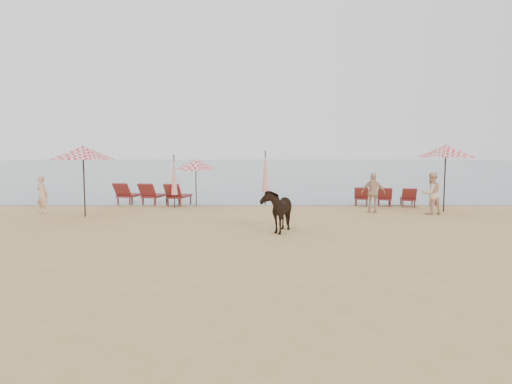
# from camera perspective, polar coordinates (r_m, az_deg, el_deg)

# --- Properties ---
(ground) EXTENTS (120.00, 120.00, 0.00)m
(ground) POSITION_cam_1_polar(r_m,az_deg,el_deg) (9.99, 0.05, -8.93)
(ground) COLOR tan
(ground) RESTS_ON ground
(sea) EXTENTS (160.00, 140.00, 0.06)m
(sea) POSITION_cam_1_polar(r_m,az_deg,el_deg) (89.72, -0.08, 3.66)
(sea) COLOR #51606B
(sea) RESTS_ON ground
(lounger_cluster_left) EXTENTS (3.53, 2.47, 0.71)m
(lounger_cluster_left) POSITION_cam_1_polar(r_m,az_deg,el_deg) (20.84, -13.62, -0.29)
(lounger_cluster_left) COLOR maroon
(lounger_cluster_left) RESTS_ON ground
(lounger_cluster_right) EXTENTS (3.01, 2.23, 0.59)m
(lounger_cluster_right) POSITION_cam_1_polar(r_m,az_deg,el_deg) (20.68, 16.75, -0.64)
(lounger_cluster_right) COLOR maroon
(lounger_cluster_right) RESTS_ON ground
(umbrella_open_left_a) EXTENTS (2.39, 2.39, 2.72)m
(umbrella_open_left_a) POSITION_cam_1_polar(r_m,az_deg,el_deg) (17.56, -22.07, 4.86)
(umbrella_open_left_a) COLOR black
(umbrella_open_left_a) RESTS_ON ground
(umbrella_open_left_b) EXTENTS (1.76, 1.80, 2.25)m
(umbrella_open_left_b) POSITION_cam_1_polar(r_m,az_deg,el_deg) (19.87, -8.04, 3.74)
(umbrella_open_left_b) COLOR black
(umbrella_open_left_b) RESTS_ON ground
(umbrella_open_right) EXTENTS (2.29, 2.29, 2.79)m
(umbrella_open_right) POSITION_cam_1_polar(r_m,az_deg,el_deg) (19.42, 23.98, 4.98)
(umbrella_open_right) COLOR black
(umbrella_open_right) RESTS_ON ground
(umbrella_closed_left) EXTENTS (0.29, 0.29, 2.38)m
(umbrella_closed_left) POSITION_cam_1_polar(r_m,az_deg,el_deg) (19.42, -10.86, 2.24)
(umbrella_closed_left) COLOR black
(umbrella_closed_left) RESTS_ON ground
(umbrella_closed_right) EXTENTS (0.31, 0.31, 2.56)m
(umbrella_closed_right) POSITION_cam_1_polar(r_m,az_deg,el_deg) (20.11, 1.25, 2.74)
(umbrella_closed_right) COLOR black
(umbrella_closed_right) RESTS_ON ground
(cow) EXTENTS (1.17, 1.75, 1.35)m
(cow) POSITION_cam_1_polar(r_m,az_deg,el_deg) (13.33, 2.91, -2.39)
(cow) COLOR black
(cow) RESTS_ON ground
(beachgoer_left) EXTENTS (0.65, 0.56, 1.52)m
(beachgoer_left) POSITION_cam_1_polar(r_m,az_deg,el_deg) (19.40, -26.60, -0.31)
(beachgoer_left) COLOR tan
(beachgoer_left) RESTS_ON ground
(beachgoer_right_a) EXTENTS (0.95, 0.82, 1.67)m
(beachgoer_right_a) POSITION_cam_1_polar(r_m,az_deg,el_deg) (18.35, 22.34, -0.19)
(beachgoer_right_a) COLOR #DCAB8A
(beachgoer_right_a) RESTS_ON ground
(beachgoer_right_b) EXTENTS (1.02, 0.58, 1.64)m
(beachgoer_right_b) POSITION_cam_1_polar(r_m,az_deg,el_deg) (18.08, 15.37, -0.12)
(beachgoer_right_b) COLOR tan
(beachgoer_right_b) RESTS_ON ground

